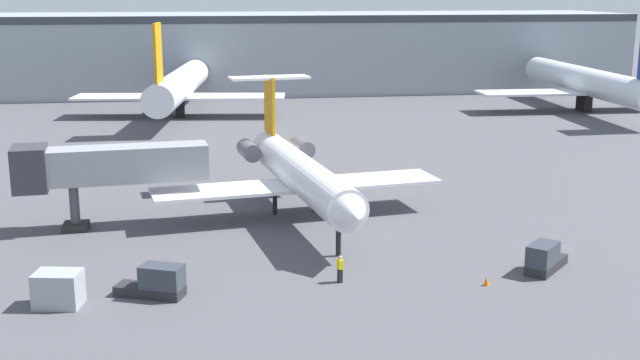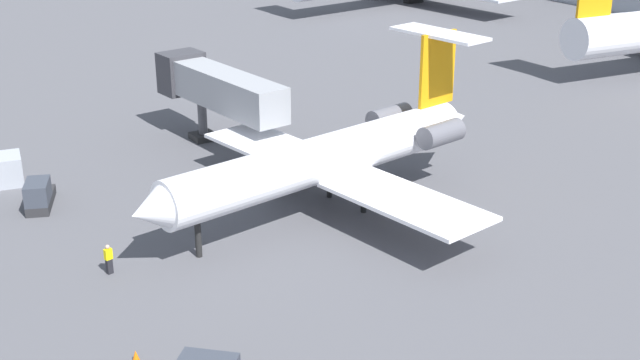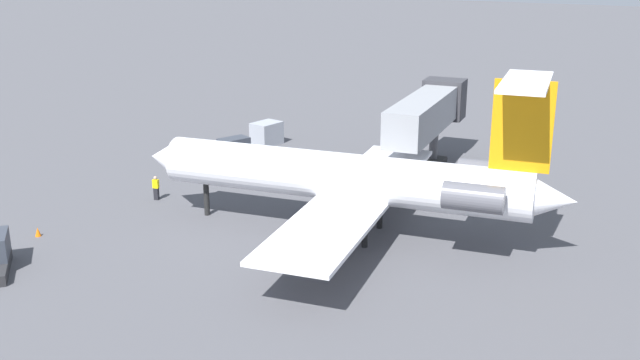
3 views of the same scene
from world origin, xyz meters
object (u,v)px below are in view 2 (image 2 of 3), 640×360
at_px(jet_bridge, 213,87).
at_px(ground_crew_marshaller, 109,259).
at_px(cargo_container_uld, 8,169).
at_px(traffic_cone_near, 136,356).
at_px(regional_jet, 332,155).
at_px(baggage_tug_lead, 39,195).

xyz_separation_m(jet_bridge, ground_crew_marshaller, (15.52, -13.83, -3.79)).
bearing_deg(jet_bridge, cargo_container_uld, -92.47).
relative_size(jet_bridge, traffic_cone_near, 25.58).
distance_m(regional_jet, cargo_container_uld, 22.42).
bearing_deg(ground_crew_marshaller, jet_bridge, 138.29).
height_order(regional_jet, traffic_cone_near, regional_jet).
distance_m(regional_jet, baggage_tug_lead, 18.63).
xyz_separation_m(ground_crew_marshaller, cargo_container_uld, (-16.17, -1.35, 0.13)).
distance_m(baggage_tug_lead, traffic_cone_near, 19.44).
height_order(baggage_tug_lead, cargo_container_uld, cargo_container_uld).
bearing_deg(regional_jet, traffic_cone_near, -60.58).
bearing_deg(cargo_container_uld, traffic_cone_near, -1.09).
bearing_deg(ground_crew_marshaller, regional_jet, 92.80).
height_order(jet_bridge, cargo_container_uld, jet_bridge).
xyz_separation_m(regional_jet, baggage_tug_lead, (-10.10, -15.40, -2.80)).
bearing_deg(regional_jet, ground_crew_marshaller, -87.20).
bearing_deg(traffic_cone_near, cargo_container_uld, 178.91).
bearing_deg(regional_jet, cargo_container_uld, -133.98).
height_order(cargo_container_uld, traffic_cone_near, cargo_container_uld).
relative_size(baggage_tug_lead, traffic_cone_near, 7.69).
distance_m(regional_jet, jet_bridge, 14.86).
xyz_separation_m(regional_jet, ground_crew_marshaller, (0.72, -14.67, -2.78)).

